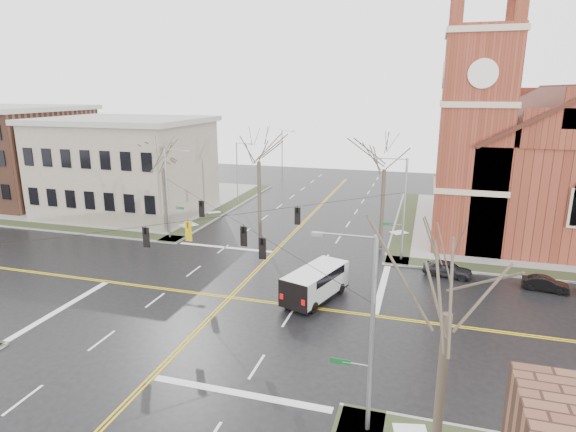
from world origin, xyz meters
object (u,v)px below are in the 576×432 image
(cargo_van, at_px, (317,281))
(tree_se, at_px, (449,302))
(signal_pole_nw, at_px, (169,191))
(signal_pole_ne, at_px, (402,207))
(streetlight_north_b, at_px, (283,152))
(church, at_px, (547,153))
(tree_nw_near, at_px, (259,156))
(tree_ne, at_px, (385,164))
(parked_car_b, at_px, (545,284))
(signal_pole_se, at_px, (368,331))
(parked_car_a, at_px, (447,269))
(tree_nw_far, at_px, (165,164))
(streetlight_north_a, at_px, (238,170))

(cargo_van, relative_size, tree_se, 0.61)
(signal_pole_nw, height_order, cargo_van, signal_pole_nw)
(signal_pole_ne, relative_size, streetlight_north_b, 1.12)
(church, bearing_deg, tree_nw_near, -158.06)
(signal_pole_nw, relative_size, tree_se, 0.86)
(church, height_order, tree_ne, church)
(signal_pole_ne, distance_m, tree_se, 25.38)
(signal_pole_ne, bearing_deg, tree_se, -83.24)
(parked_car_b, bearing_deg, signal_pole_ne, 80.60)
(signal_pole_se, height_order, cargo_van, signal_pole_se)
(signal_pole_ne, bearing_deg, parked_car_a, -33.24)
(church, distance_m, tree_nw_far, 39.10)
(streetlight_north_b, relative_size, tree_ne, 0.71)
(church, height_order, cargo_van, church)
(streetlight_north_a, bearing_deg, streetlight_north_b, 90.00)
(tree_nw_near, height_order, tree_se, tree_nw_near)
(parked_car_b, bearing_deg, parked_car_a, 90.81)
(parked_car_b, distance_m, tree_nw_far, 35.92)
(tree_ne, bearing_deg, signal_pole_ne, -54.95)
(signal_pole_se, xyz_separation_m, tree_se, (2.97, -2.07, 2.63))
(streetlight_north_b, xyz_separation_m, tree_ne, (20.05, -33.76, 3.69))
(streetlight_north_a, relative_size, streetlight_north_b, 1.00)
(streetlight_north_b, bearing_deg, signal_pole_nw, -91.05)
(tree_ne, bearing_deg, tree_se, -80.02)
(cargo_van, distance_m, parked_car_a, 11.68)
(streetlight_north_b, height_order, cargo_van, streetlight_north_b)
(parked_car_a, height_order, tree_ne, tree_ne)
(signal_pole_ne, bearing_deg, cargo_van, -117.88)
(parked_car_b, bearing_deg, signal_pole_se, 158.98)
(parked_car_b, bearing_deg, church, 0.57)
(cargo_van, bearing_deg, parked_car_b, 38.65)
(signal_pole_se, distance_m, cargo_van, 14.63)
(signal_pole_nw, xyz_separation_m, tree_ne, (20.72, 2.74, 3.21))
(signal_pole_nw, relative_size, cargo_van, 1.40)
(signal_pole_se, bearing_deg, parked_car_a, 78.84)
(streetlight_north_b, distance_m, tree_nw_far, 35.15)
(signal_pole_nw, bearing_deg, streetlight_north_b, 88.95)
(signal_pole_se, distance_m, parked_car_a, 21.20)
(church, relative_size, streetlight_north_b, 3.44)
(church, xyz_separation_m, streetlight_north_a, (-35.42, 3.22, -3.97))
(church, bearing_deg, streetlight_north_a, 174.81)
(streetlight_north_b, bearing_deg, parked_car_a, -56.41)
(streetlight_north_b, distance_m, parked_car_b, 52.10)
(tree_nw_near, bearing_deg, signal_pole_ne, -9.25)
(cargo_van, relative_size, tree_nw_far, 0.63)
(tree_ne, relative_size, tree_se, 1.08)
(parked_car_a, xyz_separation_m, parked_car_b, (7.03, -0.97, -0.11))
(tree_nw_far, bearing_deg, tree_se, -44.77)
(cargo_van, bearing_deg, signal_pole_ne, 79.87)
(signal_pole_se, bearing_deg, tree_nw_near, 118.83)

